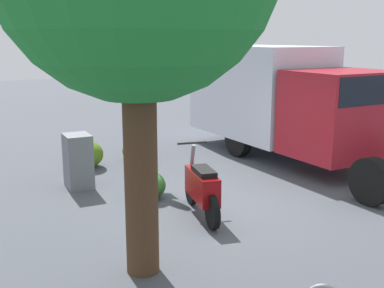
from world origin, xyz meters
TOP-DOWN VIEW (x-y plane):
  - ground_plane at (0.00, 0.00)m, footprint 60.00×60.00m
  - box_truck_near at (2.63, -3.36)m, footprint 7.10×2.25m
  - motorcycle at (-0.13, 0.59)m, footprint 1.79×0.69m
  - stop_sign at (2.91, 0.54)m, footprint 0.71×0.33m
  - utility_cabinet at (2.54, 2.00)m, footprint 0.66×0.53m
  - shrub_near_sign at (4.02, 1.40)m, footprint 0.95×0.78m
  - shrub_mid_verge at (1.22, 1.00)m, footprint 0.77×0.63m
  - shrub_by_tree at (4.00, 0.16)m, footprint 0.76×0.62m

SIDE VIEW (x-z plane):
  - ground_plane at x=0.00m, z-range 0.00..0.00m
  - shrub_by_tree at x=4.00m, z-range 0.00..0.52m
  - shrub_mid_verge at x=1.22m, z-range 0.00..0.52m
  - shrub_near_sign at x=4.02m, z-range 0.00..0.65m
  - motorcycle at x=-0.13m, z-range -0.08..1.12m
  - utility_cabinet at x=2.54m, z-range 0.00..1.12m
  - box_truck_near at x=2.63m, z-range 0.16..3.00m
  - stop_sign at x=2.91m, z-range 0.51..3.57m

